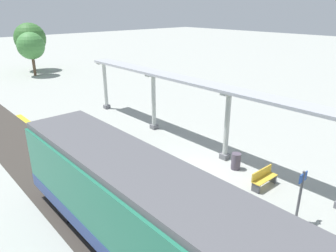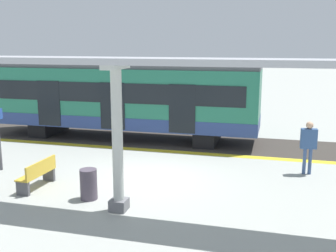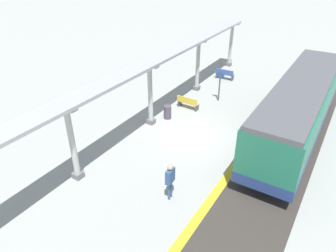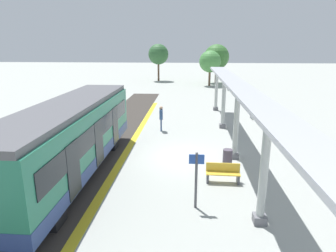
{
  "view_description": "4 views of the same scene",
  "coord_description": "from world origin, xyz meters",
  "px_view_note": "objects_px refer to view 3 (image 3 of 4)",
  "views": [
    {
      "loc": [
        -9.74,
        -9.26,
        7.85
      ],
      "look_at": [
        1.72,
        3.47,
        1.27
      ],
      "focal_mm": 33.16,
      "sensor_mm": 36.0,
      "label": 1
    },
    {
      "loc": [
        12.27,
        3.91,
        4.32
      ],
      "look_at": [
        -0.99,
        0.39,
        1.51
      ],
      "focal_mm": 43.4,
      "sensor_mm": 36.0,
      "label": 2
    },
    {
      "loc": [
        -6.94,
        13.87,
        9.72
      ],
      "look_at": [
        0.88,
        1.32,
        1.05
      ],
      "focal_mm": 33.5,
      "sensor_mm": 36.0,
      "label": 3
    },
    {
      "loc": [
        0.39,
        -15.25,
        5.95
      ],
      "look_at": [
        -0.73,
        0.42,
        1.64
      ],
      "focal_mm": 31.79,
      "sensor_mm": 36.0,
      "label": 4
    }
  ],
  "objects_px": {
    "train_near_carriage": "(298,110)",
    "bench_mid_platform": "(225,74)",
    "platform_info_sign": "(220,83)",
    "passenger_waiting_near_edge": "(170,178)",
    "canopy_pillar_second": "(198,65)",
    "bench_near_end": "(188,103)",
    "trash_bin": "(168,112)",
    "canopy_pillar_fourth": "(72,144)",
    "canopy_pillar_nearest": "(231,45)",
    "canopy_pillar_third": "(150,95)"
  },
  "relations": [
    {
      "from": "canopy_pillar_fourth",
      "to": "bench_near_end",
      "type": "xyz_separation_m",
      "value": [
        -0.94,
        -9.11,
        -1.49
      ]
    },
    {
      "from": "canopy_pillar_fourth",
      "to": "trash_bin",
      "type": "xyz_separation_m",
      "value": [
        -0.51,
        -7.23,
        -1.5
      ]
    },
    {
      "from": "train_near_carriage",
      "to": "bench_near_end",
      "type": "relative_size",
      "value": 8.06
    },
    {
      "from": "canopy_pillar_third",
      "to": "bench_near_end",
      "type": "distance_m",
      "value": 3.46
    },
    {
      "from": "train_near_carriage",
      "to": "canopy_pillar_nearest",
      "type": "xyz_separation_m",
      "value": [
        7.83,
        -9.6,
        0.11
      ]
    },
    {
      "from": "train_near_carriage",
      "to": "canopy_pillar_nearest",
      "type": "distance_m",
      "value": 12.39
    },
    {
      "from": "canopy_pillar_second",
      "to": "canopy_pillar_third",
      "type": "height_order",
      "value": "same"
    },
    {
      "from": "canopy_pillar_third",
      "to": "bench_near_end",
      "type": "bearing_deg",
      "value": -107.46
    },
    {
      "from": "canopy_pillar_third",
      "to": "bench_mid_platform",
      "type": "distance_m",
      "value": 9.37
    },
    {
      "from": "canopy_pillar_fourth",
      "to": "trash_bin",
      "type": "distance_m",
      "value": 7.4
    },
    {
      "from": "canopy_pillar_nearest",
      "to": "platform_info_sign",
      "type": "relative_size",
      "value": 1.73
    },
    {
      "from": "platform_info_sign",
      "to": "passenger_waiting_near_edge",
      "type": "bearing_deg",
      "value": 102.47
    },
    {
      "from": "platform_info_sign",
      "to": "trash_bin",
      "type": "bearing_deg",
      "value": 67.9
    },
    {
      "from": "canopy_pillar_nearest",
      "to": "canopy_pillar_third",
      "type": "relative_size",
      "value": 1.0
    },
    {
      "from": "canopy_pillar_fourth",
      "to": "trash_bin",
      "type": "height_order",
      "value": "canopy_pillar_fourth"
    },
    {
      "from": "bench_mid_platform",
      "to": "passenger_waiting_near_edge",
      "type": "bearing_deg",
      "value": 103.87
    },
    {
      "from": "canopy_pillar_second",
      "to": "canopy_pillar_third",
      "type": "bearing_deg",
      "value": 90.0
    },
    {
      "from": "bench_mid_platform",
      "to": "trash_bin",
      "type": "bearing_deg",
      "value": 86.91
    },
    {
      "from": "canopy_pillar_nearest",
      "to": "canopy_pillar_third",
      "type": "distance_m",
      "value": 12.45
    },
    {
      "from": "canopy_pillar_nearest",
      "to": "platform_info_sign",
      "type": "distance_m",
      "value": 7.56
    },
    {
      "from": "canopy_pillar_second",
      "to": "bench_near_end",
      "type": "distance_m",
      "value": 3.59
    },
    {
      "from": "canopy_pillar_third",
      "to": "canopy_pillar_nearest",
      "type": "bearing_deg",
      "value": -90.0
    },
    {
      "from": "train_near_carriage",
      "to": "bench_mid_platform",
      "type": "bearing_deg",
      "value": -42.73
    },
    {
      "from": "canopy_pillar_second",
      "to": "bench_near_end",
      "type": "relative_size",
      "value": 2.52
    },
    {
      "from": "canopy_pillar_third",
      "to": "bench_mid_platform",
      "type": "height_order",
      "value": "canopy_pillar_third"
    },
    {
      "from": "canopy_pillar_second",
      "to": "canopy_pillar_third",
      "type": "xyz_separation_m",
      "value": [
        0.0,
        6.1,
        0.0
      ]
    },
    {
      "from": "canopy_pillar_second",
      "to": "bench_mid_platform",
      "type": "distance_m",
      "value": 3.57
    },
    {
      "from": "canopy_pillar_third",
      "to": "bench_near_end",
      "type": "height_order",
      "value": "canopy_pillar_third"
    },
    {
      "from": "train_near_carriage",
      "to": "canopy_pillar_fourth",
      "type": "height_order",
      "value": "canopy_pillar_fourth"
    },
    {
      "from": "canopy_pillar_second",
      "to": "trash_bin",
      "type": "relative_size",
      "value": 4.38
    },
    {
      "from": "bench_near_end",
      "to": "bench_mid_platform",
      "type": "distance_m",
      "value": 6.23
    },
    {
      "from": "canopy_pillar_nearest",
      "to": "bench_near_end",
      "type": "bearing_deg",
      "value": 95.65
    },
    {
      "from": "train_near_carriage",
      "to": "trash_bin",
      "type": "distance_m",
      "value": 7.65
    },
    {
      "from": "passenger_waiting_near_edge",
      "to": "train_near_carriage",
      "type": "bearing_deg",
      "value": -113.37
    },
    {
      "from": "train_near_carriage",
      "to": "bench_near_end",
      "type": "height_order",
      "value": "train_near_carriage"
    },
    {
      "from": "train_near_carriage",
      "to": "platform_info_sign",
      "type": "height_order",
      "value": "train_near_carriage"
    },
    {
      "from": "bench_near_end",
      "to": "bench_mid_platform",
      "type": "bearing_deg",
      "value": -90.09
    },
    {
      "from": "train_near_carriage",
      "to": "canopy_pillar_second",
      "type": "relative_size",
      "value": 3.19
    },
    {
      "from": "bench_mid_platform",
      "to": "canopy_pillar_second",
      "type": "bearing_deg",
      "value": 73.01
    },
    {
      "from": "bench_near_end",
      "to": "trash_bin",
      "type": "distance_m",
      "value": 1.92
    },
    {
      "from": "trash_bin",
      "to": "canopy_pillar_second",
      "type": "bearing_deg",
      "value": -84.17
    },
    {
      "from": "canopy_pillar_nearest",
      "to": "canopy_pillar_second",
      "type": "xyz_separation_m",
      "value": [
        0.0,
        6.35,
        0.0
      ]
    },
    {
      "from": "canopy_pillar_fourth",
      "to": "bench_near_end",
      "type": "height_order",
      "value": "canopy_pillar_fourth"
    },
    {
      "from": "canopy_pillar_third",
      "to": "trash_bin",
      "type": "distance_m",
      "value": 1.93
    },
    {
      "from": "platform_info_sign",
      "to": "canopy_pillar_nearest",
      "type": "bearing_deg",
      "value": -73.11
    },
    {
      "from": "canopy_pillar_nearest",
      "to": "canopy_pillar_fourth",
      "type": "height_order",
      "value": "same"
    },
    {
      "from": "canopy_pillar_second",
      "to": "passenger_waiting_near_edge",
      "type": "relative_size",
      "value": 2.13
    },
    {
      "from": "train_near_carriage",
      "to": "passenger_waiting_near_edge",
      "type": "distance_m",
      "value": 8.56
    },
    {
      "from": "bench_near_end",
      "to": "passenger_waiting_near_edge",
      "type": "distance_m",
      "value": 8.73
    },
    {
      "from": "bench_near_end",
      "to": "trash_bin",
      "type": "height_order",
      "value": "trash_bin"
    }
  ]
}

